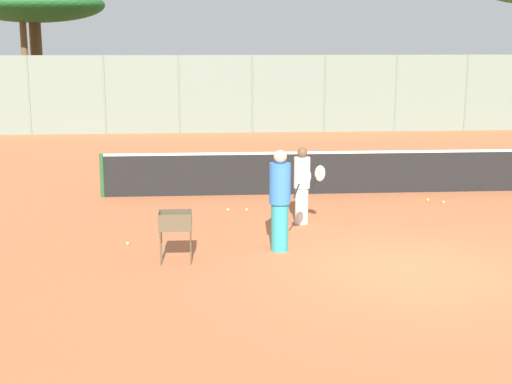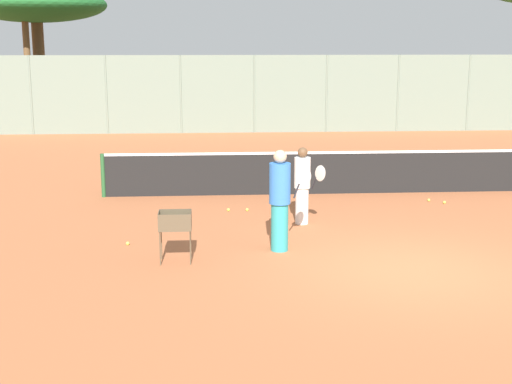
{
  "view_description": "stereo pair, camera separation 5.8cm",
  "coord_description": "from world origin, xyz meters",
  "px_view_note": "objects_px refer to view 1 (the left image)",
  "views": [
    {
      "loc": [
        -3.48,
        -11.08,
        3.76
      ],
      "look_at": [
        -2.55,
        1.8,
        1.0
      ],
      "focal_mm": 50.0,
      "sensor_mm": 36.0,
      "label": 1
    },
    {
      "loc": [
        -3.42,
        -11.09,
        3.76
      ],
      "look_at": [
        -2.55,
        1.8,
        1.0
      ],
      "focal_mm": 50.0,
      "sensor_mm": 36.0,
      "label": 2
    }
  ],
  "objects_px": {
    "parked_car": "(330,110)",
    "ball_cart": "(175,225)",
    "tennis_net": "(345,171)",
    "player_white_outfit": "(280,199)",
    "player_red_cap": "(302,185)"
  },
  "relations": [
    {
      "from": "player_white_outfit",
      "to": "ball_cart",
      "type": "xyz_separation_m",
      "value": [
        -1.87,
        -0.57,
        -0.29
      ]
    },
    {
      "from": "player_white_outfit",
      "to": "parked_car",
      "type": "height_order",
      "value": "player_white_outfit"
    },
    {
      "from": "tennis_net",
      "to": "player_white_outfit",
      "type": "bearing_deg",
      "value": -114.12
    },
    {
      "from": "ball_cart",
      "to": "parked_car",
      "type": "height_order",
      "value": "parked_car"
    },
    {
      "from": "player_white_outfit",
      "to": "parked_car",
      "type": "relative_size",
      "value": 0.44
    },
    {
      "from": "player_red_cap",
      "to": "tennis_net",
      "type": "bearing_deg",
      "value": 117.24
    },
    {
      "from": "parked_car",
      "to": "ball_cart",
      "type": "bearing_deg",
      "value": -107.15
    },
    {
      "from": "tennis_net",
      "to": "player_white_outfit",
      "type": "height_order",
      "value": "player_white_outfit"
    },
    {
      "from": "player_white_outfit",
      "to": "player_red_cap",
      "type": "distance_m",
      "value": 2.0
    },
    {
      "from": "tennis_net",
      "to": "player_red_cap",
      "type": "relative_size",
      "value": 7.51
    },
    {
      "from": "tennis_net",
      "to": "ball_cart",
      "type": "xyz_separation_m",
      "value": [
        -4.01,
        -5.35,
        0.11
      ]
    },
    {
      "from": "player_white_outfit",
      "to": "player_red_cap",
      "type": "bearing_deg",
      "value": 41.26
    },
    {
      "from": "tennis_net",
      "to": "parked_car",
      "type": "bearing_deg",
      "value": 81.49
    },
    {
      "from": "tennis_net",
      "to": "ball_cart",
      "type": "distance_m",
      "value": 6.69
    },
    {
      "from": "player_red_cap",
      "to": "ball_cart",
      "type": "distance_m",
      "value": 3.53
    }
  ]
}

